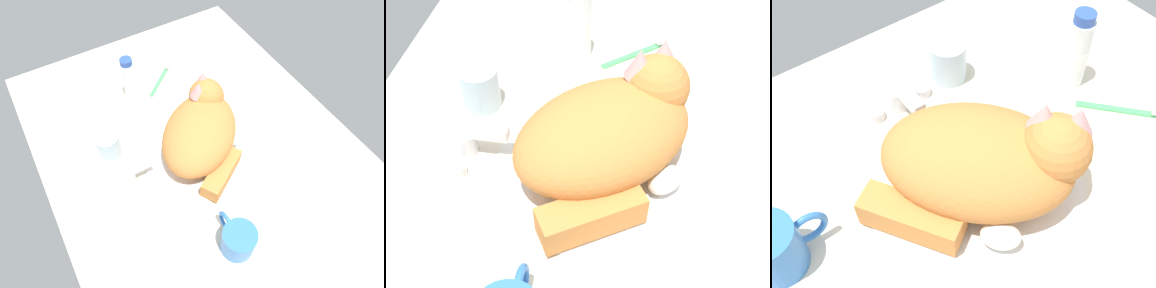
{
  "view_description": "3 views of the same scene",
  "coord_description": "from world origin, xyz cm",
  "views": [
    {
      "loc": [
        -45.03,
        28.28,
        78.65
      ],
      "look_at": [
        -1.21,
        2.98,
        5.82
      ],
      "focal_mm": 31.56,
      "sensor_mm": 36.0,
      "label": 1
    },
    {
      "loc": [
        -49.75,
        -4.56,
        57.75
      ],
      "look_at": [
        -2.5,
        3.22,
        7.33
      ],
      "focal_mm": 46.8,
      "sensor_mm": 36.0,
      "label": 2
    },
    {
      "loc": [
        -24.85,
        -29.5,
        59.64
      ],
      "look_at": [
        0.68,
        3.89,
        6.29
      ],
      "focal_mm": 43.91,
      "sensor_mm": 36.0,
      "label": 3
    }
  ],
  "objects": [
    {
      "name": "toothbrush",
      "position": [
        29.86,
        -3.22,
        0.52
      ],
      "size": [
        10.65,
        12.02,
        1.6
      ],
      "color": "#4CB266",
      "rests_on": "ground_plane"
    },
    {
      "name": "cat",
      "position": [
        0.78,
        -1.13,
        7.44
      ],
      "size": [
        33.11,
        32.8,
        15.93
      ],
      "color": "#D17F3D",
      "rests_on": "sink_basin"
    },
    {
      "name": "sink_basin",
      "position": [
        0.0,
        0.0,
        0.43
      ],
      "size": [
        32.38,
        32.38,
        0.86
      ],
      "primitive_type": "cylinder",
      "color": "white",
      "rests_on": "ground_plane"
    },
    {
      "name": "faucet",
      "position": [
        0.0,
        20.27,
        2.48
      ],
      "size": [
        12.21,
        8.85,
        5.98
      ],
      "color": "silver",
      "rests_on": "ground_plane"
    },
    {
      "name": "toothpaste_bottle",
      "position": [
        27.82,
        7.81,
        6.86
      ],
      "size": [
        4.29,
        4.29,
        14.68
      ],
      "color": "white",
      "rests_on": "ground_plane"
    },
    {
      "name": "coffee_mug",
      "position": [
        -28.01,
        6.58,
        4.05
      ],
      "size": [
        11.81,
        7.84,
        8.1
      ],
      "color": "#3372C6",
      "rests_on": "ground_plane"
    },
    {
      "name": "rinse_cup",
      "position": [
        11.0,
        22.0,
        3.7
      ],
      "size": [
        6.41,
        6.41,
        7.41
      ],
      "color": "silver",
      "rests_on": "ground_plane"
    },
    {
      "name": "ground_plane",
      "position": [
        0.0,
        0.0,
        -1.5
      ],
      "size": [
        110.0,
        82.5,
        3.0
      ],
      "primitive_type": "cube",
      "color": "silver"
    }
  ]
}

